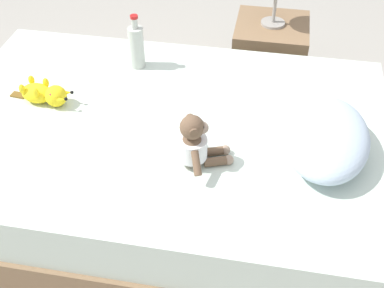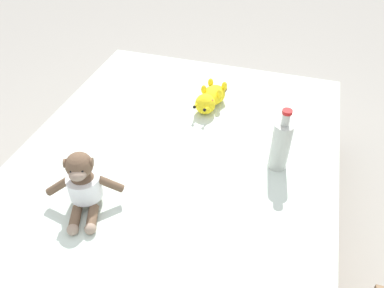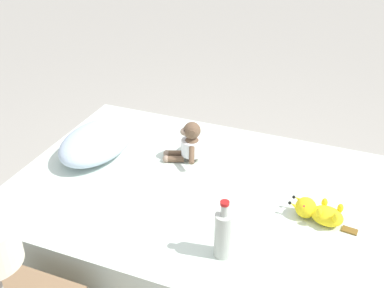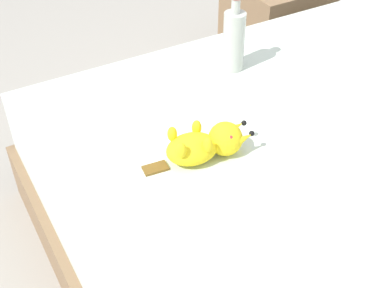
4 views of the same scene
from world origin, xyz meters
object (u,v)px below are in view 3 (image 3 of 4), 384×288
plush_monkey (190,145)px  glass_bottle (223,234)px  pillow (97,142)px  plush_yellow_creature (318,212)px  bed (206,224)px

plush_monkey → glass_bottle: glass_bottle is taller
pillow → glass_bottle: size_ratio=1.94×
pillow → glass_bottle: 1.05m
plush_monkey → plush_yellow_creature: (-0.28, -0.75, -0.05)m
pillow → plush_yellow_creature: size_ratio=1.66×
bed → plush_monkey: bearing=38.8°
bed → glass_bottle: bearing=-151.8°
bed → glass_bottle: 0.60m
plush_monkey → glass_bottle: size_ratio=0.99×
bed → plush_yellow_creature: 0.64m
plush_monkey → glass_bottle: (-0.65, -0.41, 0.02)m
glass_bottle → plush_yellow_creature: bearing=-41.9°
bed → glass_bottle: size_ratio=7.34×
pillow → plush_yellow_creature: 1.27m
plush_yellow_creature → glass_bottle: bearing=138.1°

